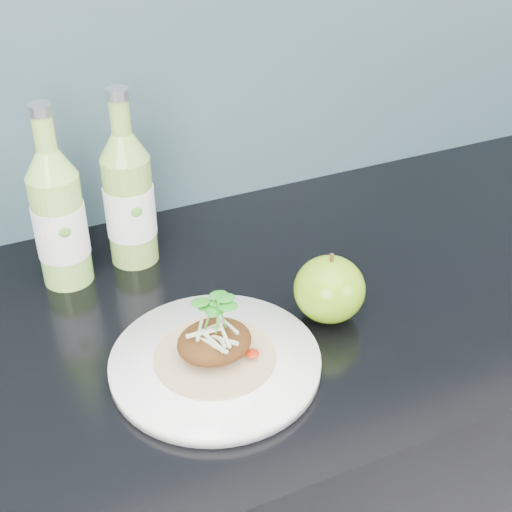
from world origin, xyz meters
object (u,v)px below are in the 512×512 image
(dinner_plate, at_px, (215,363))
(cider_bottle_right, at_px, (129,199))
(cider_bottle_left, at_px, (59,218))
(green_apple, at_px, (329,289))

(dinner_plate, height_order, cider_bottle_right, cider_bottle_right)
(cider_bottle_left, bearing_deg, dinner_plate, -46.70)
(green_apple, relative_size, cider_bottle_left, 0.42)
(dinner_plate, height_order, cider_bottle_left, cider_bottle_left)
(cider_bottle_right, bearing_deg, green_apple, -30.67)
(dinner_plate, distance_m, green_apple, 0.18)
(dinner_plate, distance_m, cider_bottle_left, 0.29)
(dinner_plate, xyz_separation_m, cider_bottle_right, (-0.02, 0.27, 0.09))
(dinner_plate, relative_size, green_apple, 2.80)
(cider_bottle_right, bearing_deg, dinner_plate, -65.23)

